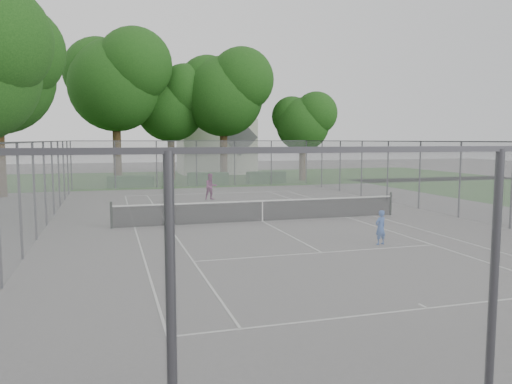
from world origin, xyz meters
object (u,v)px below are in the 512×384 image
object	(u,v)px
woman_player	(211,187)
house	(216,138)
girl_player	(380,227)
tennis_net	(262,210)

from	to	relation	value
woman_player	house	bearing A→B (deg)	66.35
house	girl_player	distance (m)	37.34
tennis_net	house	size ratio (longest dim) A/B	1.36
house	girl_player	xyz separation A→B (m)	(-2.11, -37.14, -3.22)
girl_player	woman_player	distance (m)	14.62
girl_player	woman_player	size ratio (longest dim) A/B	0.76
house	girl_player	world-z (taller)	house
woman_player	girl_player	bearing A→B (deg)	-88.97
girl_player	woman_player	world-z (taller)	woman_player
tennis_net	woman_player	xyz separation A→B (m)	(-0.60, 8.49, 0.27)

